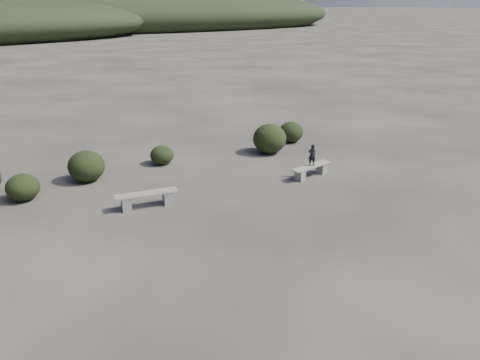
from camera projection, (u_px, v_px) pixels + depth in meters
ground at (310, 263)px, 11.84m from camera, size 1200.00×1200.00×0.00m
bench_left at (147, 198)px, 14.96m from camera, size 2.04×0.75×0.50m
bench_right at (311, 170)px, 17.60m from camera, size 1.85×0.64×0.45m
seated_person at (312, 155)px, 17.40m from camera, size 0.35×0.29×0.82m
shrub_a at (23, 187)px, 15.47m from camera, size 1.09×1.09×0.89m
shrub_b at (86, 166)px, 17.11m from camera, size 1.33×1.33×1.14m
shrub_c at (162, 155)px, 18.97m from camera, size 0.96×0.96×0.77m
shrub_d at (270, 139)px, 20.31m from camera, size 1.46×1.46×1.28m
shrub_e at (291, 132)px, 21.99m from camera, size 1.15×1.15×0.96m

